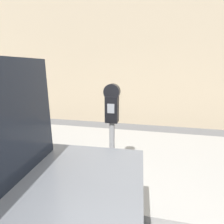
% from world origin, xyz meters
% --- Properties ---
extents(sidewalk, '(24.00, 2.80, 0.12)m').
position_xyz_m(sidewalk, '(0.00, 2.20, 0.06)').
color(sidewalk, '#9E9B96').
rests_on(sidewalk, ground_plane).
extents(building_facade, '(24.00, 0.30, 6.70)m').
position_xyz_m(building_facade, '(0.00, 4.65, 3.35)').
color(building_facade, tan).
rests_on(building_facade, ground_plane).
extents(parking_meter, '(0.21, 0.15, 1.48)m').
position_xyz_m(parking_meter, '(0.01, 1.28, 1.13)').
color(parking_meter, gray).
rests_on(parking_meter, sidewalk).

